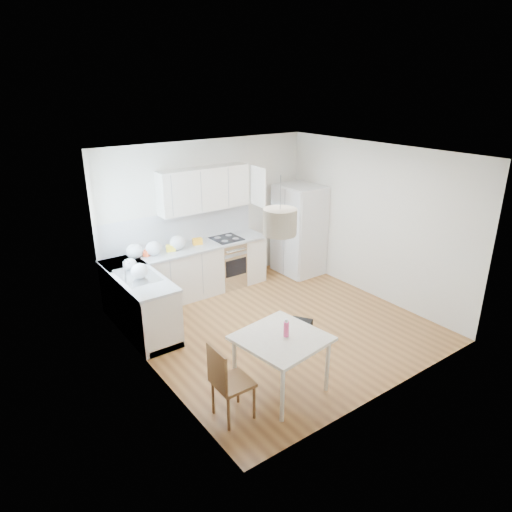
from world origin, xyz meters
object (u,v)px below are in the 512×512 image
at_px(dining_table, 281,343).
at_px(dining_chair, 233,381).
at_px(gym_bag, 299,331).
at_px(refrigerator, 300,230).

bearing_deg(dining_table, dining_chair, 176.53).
bearing_deg(dining_chair, dining_table, 5.59).
height_order(dining_chair, gym_bag, dining_chair).
relative_size(refrigerator, gym_bag, 3.63).
height_order(dining_table, gym_bag, dining_table).
height_order(dining_table, dining_chair, dining_chair).
bearing_deg(dining_chair, refrigerator, 40.75).
distance_m(refrigerator, dining_chair, 4.51).
bearing_deg(refrigerator, dining_chair, -140.80).
bearing_deg(gym_bag, refrigerator, 15.10).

